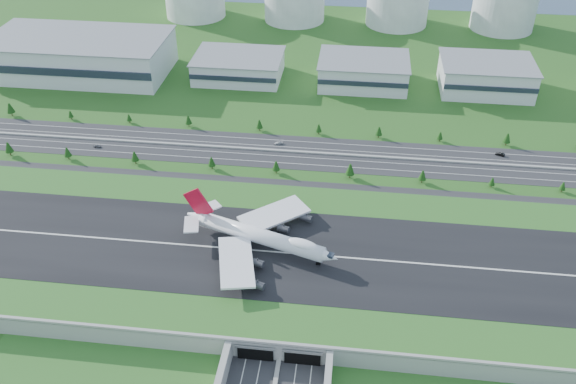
# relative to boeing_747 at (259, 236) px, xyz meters

# --- Properties ---
(ground) EXTENTS (1200.00, 1200.00, 0.00)m
(ground) POSITION_rel_boeing_747_xyz_m (15.33, -2.54, -14.30)
(ground) COLOR #214A17
(ground) RESTS_ON ground
(airfield_deck) EXTENTS (520.00, 100.00, 9.20)m
(airfield_deck) POSITION_rel_boeing_747_xyz_m (15.33, -2.62, -10.17)
(airfield_deck) COLOR gray
(airfield_deck) RESTS_ON ground
(north_expressway) EXTENTS (560.00, 36.00, 0.12)m
(north_expressway) POSITION_rel_boeing_747_xyz_m (15.33, 92.46, -14.24)
(north_expressway) COLOR #28282B
(north_expressway) RESTS_ON ground
(tree_row) EXTENTS (498.79, 48.71, 8.43)m
(tree_row) POSITION_rel_boeing_747_xyz_m (21.97, 93.47, -9.65)
(tree_row) COLOR #3D2819
(tree_row) RESTS_ON ground
(hangar_west) EXTENTS (120.00, 60.00, 25.00)m
(hangar_west) POSITION_rel_boeing_747_xyz_m (-154.67, 182.46, -1.80)
(hangar_west) COLOR silver
(hangar_west) RESTS_ON ground
(hangar_mid_a) EXTENTS (58.00, 42.00, 15.00)m
(hangar_mid_a) POSITION_rel_boeing_747_xyz_m (-44.67, 187.46, -6.80)
(hangar_mid_a) COLOR silver
(hangar_mid_a) RESTS_ON ground
(hangar_mid_b) EXTENTS (58.00, 42.00, 17.00)m
(hangar_mid_b) POSITION_rel_boeing_747_xyz_m (40.33, 187.46, -5.80)
(hangar_mid_b) COLOR silver
(hangar_mid_b) RESTS_ON ground
(hangar_mid_c) EXTENTS (58.00, 42.00, 19.00)m
(hangar_mid_c) POSITION_rel_boeing_747_xyz_m (120.33, 187.46, -4.80)
(hangar_mid_c) COLOR silver
(hangar_mid_c) RESTS_ON ground
(fuel_tank_c) EXTENTS (50.00, 50.00, 35.00)m
(fuel_tank_c) POSITION_rel_boeing_747_xyz_m (65.33, 307.46, 3.20)
(fuel_tank_c) COLOR silver
(fuel_tank_c) RESTS_ON ground
(fuel_tank_d) EXTENTS (50.00, 50.00, 35.00)m
(fuel_tank_d) POSITION_rel_boeing_747_xyz_m (150.33, 307.46, 3.20)
(fuel_tank_d) COLOR silver
(fuel_tank_d) RESTS_ON ground
(boeing_747) EXTENTS (69.57, 64.73, 22.26)m
(boeing_747) POSITION_rel_boeing_747_xyz_m (0.00, 0.00, 0.00)
(boeing_747) COLOR white
(boeing_747) RESTS_ON airfield_deck
(car_4) EXTENTS (4.18, 1.75, 1.41)m
(car_4) POSITION_rel_boeing_747_xyz_m (-106.42, 84.24, -13.47)
(car_4) COLOR slate
(car_4) RESTS_ON ground
(car_5) EXTENTS (5.39, 3.60, 1.68)m
(car_5) POSITION_rel_boeing_747_xyz_m (117.71, 102.49, -13.34)
(car_5) COLOR black
(car_5) RESTS_ON ground
(car_7) EXTENTS (5.05, 3.15, 1.36)m
(car_7) POSITION_rel_boeing_747_xyz_m (-5.51, 100.08, -13.49)
(car_7) COLOR silver
(car_7) RESTS_ON ground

